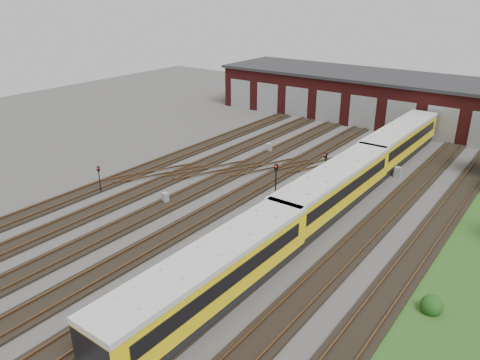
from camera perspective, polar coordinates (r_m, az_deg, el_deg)
The scene contains 14 objects.
ground at distance 36.47m, azimuth -3.68°, elevation -6.29°, with size 120.00×120.00×0.00m, color #423F3D.
track_network at distance 36.91m, azimuth -3.30°, elevation -5.72°, with size 30.40×70.00×0.33m.
maintenance_shed at distance 69.10m, azimuth 18.23°, elevation 9.34°, with size 51.00×12.50×6.35m.
metro_train at distance 39.62m, azimuth 11.44°, elevation -0.95°, with size 3.17×48.59×3.42m.
signal_mast_0 at distance 44.28m, azimuth -16.81°, elevation 0.48°, with size 0.26×0.25×2.60m.
signal_mast_1 at distance 41.10m, azimuth 4.40°, elevation 0.39°, with size 0.30×0.28×3.30m.
signal_mast_2 at distance 45.03m, azimuth 12.88°, elevation 1.64°, with size 0.25×0.24×3.06m.
signal_mast_3 at distance 45.36m, azimuth 10.35°, elevation 1.97°, with size 0.30×0.29×3.00m.
relay_cabinet_0 at distance 41.39m, azimuth -9.12°, elevation -2.17°, with size 0.57×0.47×0.95m, color #949899.
relay_cabinet_1 at distance 53.82m, azimuth 3.55°, elevation 3.94°, with size 0.60×0.50×1.00m, color #949899.
relay_cabinet_2 at distance 39.06m, azimuth 4.34°, elevation -3.35°, with size 0.67×0.56×1.11m, color #949899.
relay_cabinet_3 at distance 49.00m, azimuth 18.68°, elevation 0.91°, with size 0.63×0.53×1.05m, color #949899.
relay_cabinet_4 at distance 39.51m, azimuth 7.34°, elevation -3.24°, with size 0.61×0.51×1.02m, color #949899.
bush_0 at distance 29.99m, azimuth 22.39°, elevation -13.67°, with size 1.30×1.30×1.30m, color #184112.
Camera 1 is at (20.79, -24.36, 17.44)m, focal length 35.00 mm.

